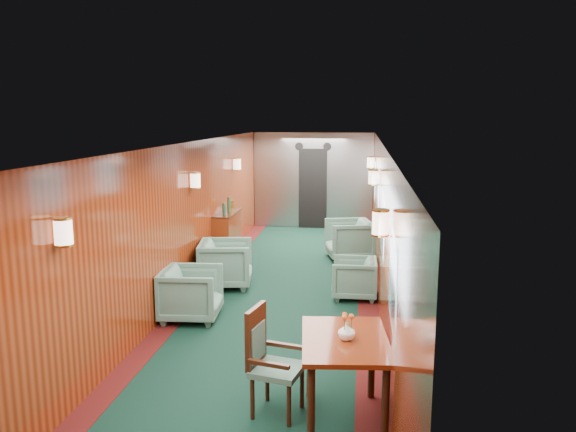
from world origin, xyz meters
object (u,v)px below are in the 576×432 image
at_px(dining_table, 345,352).
at_px(armchair_right_near, 354,278).
at_px(armchair_right_far, 349,239).
at_px(credenza, 227,237).
at_px(side_chair, 268,356).
at_px(armchair_left_far, 226,264).
at_px(armchair_left_near, 191,294).

relative_size(dining_table, armchair_right_near, 1.71).
xyz_separation_m(dining_table, armchair_right_far, (-0.11, 6.06, -0.30)).
bearing_deg(credenza, armchair_right_far, 13.25).
bearing_deg(credenza, side_chair, -72.49).
bearing_deg(armchair_left_far, armchair_left_near, 166.97).
xyz_separation_m(side_chair, armchair_right_near, (0.76, 3.55, -0.25)).
height_order(armchair_left_near, armchair_right_near, armchair_left_near).
bearing_deg(armchair_right_near, armchair_left_far, -98.68).
bearing_deg(credenza, dining_table, -66.19).
bearing_deg(armchair_right_near, dining_table, -0.93).
distance_m(armchair_left_near, armchair_right_far, 4.20).
xyz_separation_m(dining_table, armchair_left_far, (-2.09, 3.97, -0.31)).
distance_m(side_chair, armchair_right_far, 5.99).
distance_m(credenza, armchair_left_near, 3.10).
relative_size(side_chair, armchair_right_near, 1.51).
xyz_separation_m(side_chair, armchair_right_far, (0.62, 5.96, -0.17)).
bearing_deg(armchair_left_far, side_chair, -169.41).
relative_size(armchair_left_far, armchair_right_far, 0.99).
xyz_separation_m(armchair_left_far, armchair_right_near, (2.12, -0.31, -0.08)).
relative_size(dining_table, armchair_right_far, 1.37).
distance_m(credenza, armchair_right_near, 3.09).
height_order(side_chair, armchair_left_near, side_chair).
relative_size(armchair_left_near, armchair_right_far, 0.94).
height_order(dining_table, credenza, credenza).
xyz_separation_m(side_chair, credenza, (-1.71, 5.41, -0.06)).
height_order(credenza, armchair_right_far, credenza).
bearing_deg(armchair_right_near, armchair_left_near, -61.51).
bearing_deg(dining_table, armchair_left_far, 111.85).
distance_m(armchair_left_far, armchair_right_near, 2.14).
bearing_deg(armchair_right_far, dining_table, -13.33).
bearing_deg(side_chair, credenza, 120.40).
relative_size(armchair_right_near, armchair_right_far, 0.80).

